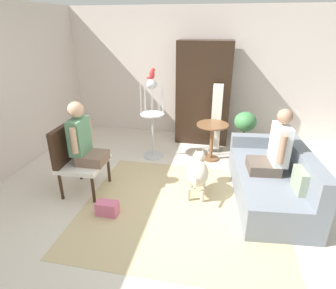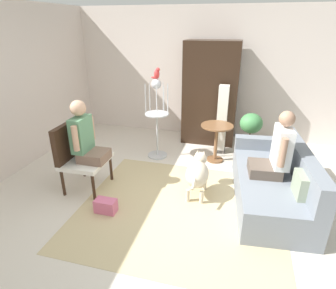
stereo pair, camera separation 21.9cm
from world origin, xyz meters
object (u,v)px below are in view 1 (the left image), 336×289
at_px(column_lamp, 216,119).
at_px(armoire_cabinet, 204,93).
at_px(person_on_armchair, 83,139).
at_px(parrot, 152,74).
at_px(bird_cage_stand, 152,117).
at_px(armchair, 75,154).
at_px(handbag, 107,208).
at_px(person_on_couch, 275,148).
at_px(dog, 197,172).
at_px(round_end_table, 212,135).
at_px(potted_plant, 244,129).
at_px(couch, 272,179).

xyz_separation_m(column_lamp, armoire_cabinet, (-0.29, 0.51, 0.37)).
xyz_separation_m(person_on_armchair, parrot, (0.66, 1.30, 0.69)).
xyz_separation_m(person_on_armchair, bird_cage_stand, (0.65, 1.30, -0.06)).
bearing_deg(column_lamp, parrot, -155.43).
bearing_deg(bird_cage_stand, armchair, -121.86).
bearing_deg(column_lamp, armoire_cabinet, 120.11).
bearing_deg(column_lamp, bird_cage_stand, -155.64).
bearing_deg(armoire_cabinet, handbag, -109.00).
relative_size(person_on_couch, dog, 1.05).
distance_m(armchair, parrot, 1.81).
bearing_deg(dog, column_lamp, 83.33).
bearing_deg(armchair, bird_cage_stand, 58.14).
bearing_deg(person_on_couch, column_lamp, 118.59).
height_order(parrot, column_lamp, parrot).
bearing_deg(handbag, column_lamp, 61.24).
bearing_deg(armoire_cabinet, person_on_couch, -61.02).
distance_m(round_end_table, potted_plant, 0.66).
bearing_deg(potted_plant, dog, -115.36).
xyz_separation_m(person_on_couch, bird_cage_stand, (-1.92, 1.00, -0.00)).
xyz_separation_m(couch, column_lamp, (-0.85, 1.47, 0.35)).
xyz_separation_m(armchair, potted_plant, (2.44, 1.73, -0.07)).
distance_m(couch, column_lamp, 1.73).
distance_m(armchair, bird_cage_stand, 1.55).
distance_m(column_lamp, handbag, 2.67).
relative_size(person_on_armchair, bird_cage_stand, 0.61).
bearing_deg(bird_cage_stand, armoire_cabinet, 51.30).
xyz_separation_m(person_on_couch, potted_plant, (-0.29, 1.42, -0.26)).
height_order(person_on_couch, bird_cage_stand, bird_cage_stand).
distance_m(armoire_cabinet, handbag, 3.10).
bearing_deg(parrot, armchair, -122.21).
height_order(bird_cage_stand, column_lamp, bird_cage_stand).
xyz_separation_m(armchair, armoire_cabinet, (1.62, 2.31, 0.43)).
relative_size(parrot, column_lamp, 0.15).
bearing_deg(person_on_armchair, dog, 8.53).
bearing_deg(dog, person_on_couch, 4.05).
bearing_deg(parrot, couch, -26.49).
bearing_deg(potted_plant, person_on_couch, -78.39).
distance_m(armchair, armoire_cabinet, 2.85).
bearing_deg(bird_cage_stand, couch, -26.37).
xyz_separation_m(parrot, column_lamp, (1.09, 0.50, -0.88)).
height_order(dog, column_lamp, column_lamp).
bearing_deg(couch, armoire_cabinet, 120.12).
bearing_deg(potted_plant, bird_cage_stand, -165.41).
distance_m(couch, potted_plant, 1.45).
height_order(person_on_armchair, column_lamp, person_on_armchair).
distance_m(couch, person_on_armchair, 2.68).
bearing_deg(armchair, parrot, 57.79).
xyz_separation_m(bird_cage_stand, armoire_cabinet, (0.81, 1.01, 0.24)).
bearing_deg(round_end_table, bird_cage_stand, -175.05).
relative_size(couch, handbag, 6.95).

